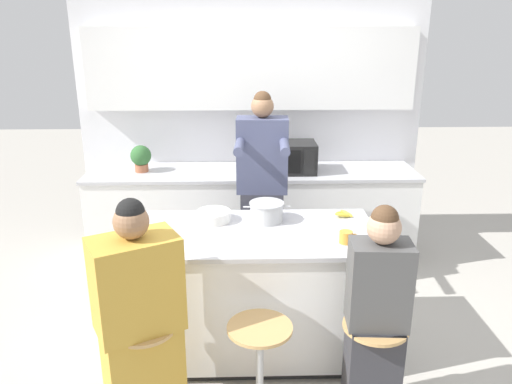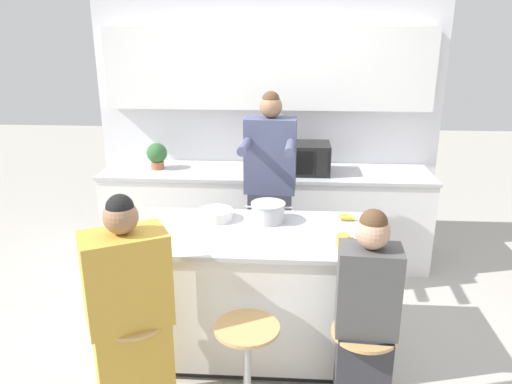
# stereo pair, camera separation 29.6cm
# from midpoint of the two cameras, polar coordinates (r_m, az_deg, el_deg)

# --- Properties ---
(ground_plane) EXTENTS (16.00, 16.00, 0.00)m
(ground_plane) POSITION_cam_midpoint_polar(r_m,az_deg,el_deg) (3.77, -2.32, -17.37)
(ground_plane) COLOR #B2ADA3
(wall_back) EXTENTS (3.32, 0.22, 2.70)m
(wall_back) POSITION_cam_midpoint_polar(r_m,az_deg,el_deg) (4.86, -2.33, 10.66)
(wall_back) COLOR white
(wall_back) RESTS_ON ground_plane
(back_counter) EXTENTS (3.08, 0.66, 0.91)m
(back_counter) POSITION_cam_midpoint_polar(r_m,az_deg,el_deg) (4.84, -2.20, -2.73)
(back_counter) COLOR white
(back_counter) RESTS_ON ground_plane
(kitchen_island) EXTENTS (1.62, 0.82, 0.91)m
(kitchen_island) POSITION_cam_midpoint_polar(r_m,az_deg,el_deg) (3.52, -2.41, -11.31)
(kitchen_island) COLOR black
(kitchen_island) RESTS_ON ground_plane
(bar_stool_leftmost) EXTENTS (0.38, 0.38, 0.63)m
(bar_stool_leftmost) POSITION_cam_midpoint_polar(r_m,az_deg,el_deg) (3.12, -15.20, -19.06)
(bar_stool_leftmost) COLOR tan
(bar_stool_leftmost) RESTS_ON ground_plane
(bar_stool_center) EXTENTS (0.38, 0.38, 0.63)m
(bar_stool_center) POSITION_cam_midpoint_polar(r_m,az_deg,el_deg) (3.02, -2.55, -19.73)
(bar_stool_center) COLOR tan
(bar_stool_center) RESTS_ON ground_plane
(bar_stool_rightmost) EXTENTS (0.38, 0.38, 0.63)m
(bar_stool_rightmost) POSITION_cam_midpoint_polar(r_m,az_deg,el_deg) (3.08, 10.31, -19.27)
(bar_stool_rightmost) COLOR tan
(bar_stool_rightmost) RESTS_ON ground_plane
(person_cooking) EXTENTS (0.43, 0.57, 1.74)m
(person_cooking) POSITION_cam_midpoint_polar(r_m,az_deg,el_deg) (4.05, -1.40, -0.95)
(person_cooking) COLOR #383842
(person_cooking) RESTS_ON ground_plane
(person_wrapped_blanket) EXTENTS (0.53, 0.46, 1.38)m
(person_wrapped_blanket) POSITION_cam_midpoint_polar(r_m,az_deg,el_deg) (2.94, -16.05, -14.38)
(person_wrapped_blanket) COLOR gold
(person_wrapped_blanket) RESTS_ON ground_plane
(person_seated_near) EXTENTS (0.34, 0.28, 1.33)m
(person_seated_near) POSITION_cam_midpoint_polar(r_m,az_deg,el_deg) (2.93, 10.59, -14.87)
(person_seated_near) COLOR #333338
(person_seated_near) RESTS_ON ground_plane
(cooking_pot) EXTENTS (0.33, 0.24, 0.14)m
(cooking_pot) POSITION_cam_midpoint_polar(r_m,az_deg,el_deg) (3.47, -1.22, -2.30)
(cooking_pot) COLOR #B7BABC
(cooking_pot) RESTS_ON kitchen_island
(fruit_bowl) EXTENTS (0.24, 0.24, 0.07)m
(fruit_bowl) POSITION_cam_midpoint_polar(r_m,az_deg,el_deg) (3.51, -7.27, -2.77)
(fruit_bowl) COLOR white
(fruit_bowl) RESTS_ON kitchen_island
(coffee_cup_near) EXTENTS (0.12, 0.09, 0.08)m
(coffee_cup_near) POSITION_cam_midpoint_polar(r_m,az_deg,el_deg) (3.17, 7.64, -5.18)
(coffee_cup_near) COLOR orange
(coffee_cup_near) RESTS_ON kitchen_island
(banana_bunch) EXTENTS (0.15, 0.11, 0.05)m
(banana_bunch) POSITION_cam_midpoint_polar(r_m,az_deg,el_deg) (3.59, 7.58, -2.54)
(banana_bunch) COLOR yellow
(banana_bunch) RESTS_ON kitchen_island
(microwave) EXTENTS (0.56, 0.35, 0.28)m
(microwave) POSITION_cam_midpoint_polar(r_m,az_deg,el_deg) (4.61, 1.54, 3.97)
(microwave) COLOR black
(microwave) RESTS_ON back_counter
(potted_plant) EXTENTS (0.19, 0.19, 0.25)m
(potted_plant) POSITION_cam_midpoint_polar(r_m,az_deg,el_deg) (4.78, -14.76, 3.84)
(potted_plant) COLOR #A86042
(potted_plant) RESTS_ON back_counter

